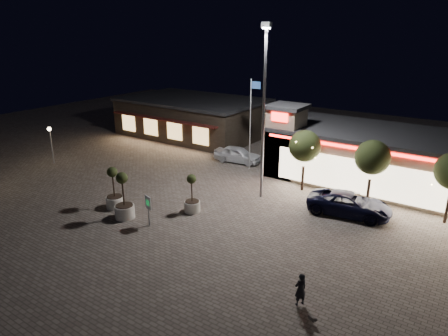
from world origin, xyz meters
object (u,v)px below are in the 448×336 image
Objects in this scene: white_sedan at (238,154)px; planter_left at (114,195)px; planter_mid at (124,204)px; valet_sign at (148,205)px; pedestrian at (300,289)px; pickup_truck at (349,204)px.

white_sedan is 1.48× the size of planter_left.
valet_sign is (2.14, 0.09, 0.43)m from planter_mid.
pedestrian is at bearing -7.27° from planter_mid.
planter_mid is (-12.18, -8.90, 0.23)m from pickup_truck.
white_sedan is 1.40× the size of planter_mid.
planter_mid reaches higher than pickup_truck.
planter_left reaches higher than valet_sign.
pedestrian is at bearing -9.11° from planter_left.
white_sedan is 14.21m from planter_mid.
pickup_truck is 1.82× the size of planter_left.
pedestrian is 0.54× the size of planter_left.
pickup_truck is at bearing -140.68° from pedestrian.
planter_mid reaches higher than pedestrian.
valet_sign is (-11.20, 1.80, 0.61)m from pedestrian.
planter_left reaches higher than white_sedan.
white_sedan is at bearing 99.14° from valet_sign.
pedestrian is (13.47, -15.91, 0.05)m from white_sedan.
valet_sign reaches higher than pickup_truck.
planter_left reaches higher than pickup_truck.
valet_sign is at bearing -9.11° from planter_left.
pickup_truck is 16.18m from planter_left.
valet_sign reaches higher than pedestrian.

